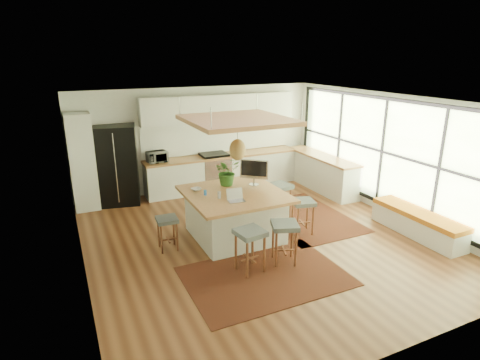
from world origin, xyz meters
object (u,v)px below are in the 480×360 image
stool_left_side (168,232)px  laptop (236,195)px  fridge (117,166)px  microwave (157,156)px  stool_right_front (302,217)px  stool_near_left (250,252)px  stool_near_right (284,244)px  monitor (254,173)px  island_plant (227,174)px  stool_right_back (279,203)px  island (235,215)px

stool_left_side → laptop: (1.19, -0.47, 0.70)m
stool_left_side → fridge: bearing=98.4°
laptop → stool_left_side: bearing=164.1°
stool_left_side → microwave: (0.55, 2.85, 0.73)m
stool_right_front → laptop: bearing=-180.0°
stool_near_left → stool_near_right: bearing=1.0°
monitor → island_plant: 0.55m
microwave → island_plant: 2.54m
stool_left_side → monitor: (1.91, 0.23, 0.83)m
stool_near_left → island_plant: (0.38, 1.82, 0.80)m
stool_left_side → stool_right_back: bearing=8.6°
stool_near_left → stool_right_back: size_ratio=0.95×
stool_near_right → stool_right_front: (0.96, 0.87, 0.00)m
stool_near_right → island_plant: bearing=99.1°
fridge → stool_near_right: 4.76m
island → stool_near_left: island is taller
fridge → monitor: 3.54m
fridge → stool_near_left: fridge is taller
stool_near_right → microwave: 4.41m
stool_near_left → monitor: (0.88, 1.58, 0.83)m
fridge → stool_right_front: fridge is taller
stool_near_left → stool_right_front: size_ratio=1.06×
island → microwave: 3.06m
stool_left_side → island_plant: (1.41, 0.47, 0.80)m
fridge → island: 3.44m
stool_right_back → island_plant: bearing=176.5°
fridge → island: fridge is taller
microwave → island_plant: island_plant is taller
stool_near_right → stool_right_back: size_ratio=0.94×
laptop → island_plant: island_plant is taller
stool_right_front → stool_near_right: bearing=-137.8°
island → stool_right_back: bearing=18.6°
stool_near_right → stool_left_side: bearing=141.8°
stool_right_back → island_plant: (-1.20, 0.07, 0.80)m
stool_near_left → laptop: (0.16, 0.88, 0.70)m
stool_right_back → island_plant: island_plant is taller
island → microwave: bearing=105.6°
fridge → monitor: size_ratio=3.26×
microwave → monitor: bearing=-69.8°
fridge → stool_left_side: fridge is taller
fridge → microwave: bearing=10.4°
fridge → stool_right_front: size_ratio=2.69×
stool_near_right → monitor: (0.20, 1.57, 0.83)m
stool_near_left → island_plant: bearing=78.2°
island → laptop: size_ratio=5.62×
stool_right_front → stool_left_side: 2.70m
fridge → stool_right_front: 4.59m
stool_near_left → stool_right_back: 2.36m
fridge → stool_right_front: bearing=-35.6°
fridge → stool_near_right: (2.13, -4.22, -0.57)m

